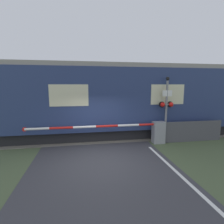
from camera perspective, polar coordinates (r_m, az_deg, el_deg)
The scene contains 6 objects.
ground_plane at distance 7.37m, azimuth -3.51°, elevation -15.25°, with size 80.00×80.00×0.00m, color #475638.
track_bed at distance 10.61m, azimuth -5.55°, elevation -7.55°, with size 36.00×3.20×0.13m.
train at distance 11.14m, azimuth 14.23°, elevation 4.00°, with size 18.68×2.88×4.15m.
crossing_barrier at distance 9.16m, azimuth 11.04°, elevation -6.16°, with size 6.89×0.44×1.13m.
signal_post at distance 9.53m, azimuth 17.36°, elevation 2.01°, with size 0.77×0.26×3.41m.
roadside_fence at distance 10.28m, azimuth 24.30°, elevation -5.80°, with size 3.57×0.06×1.10m.
Camera 1 is at (-0.70, -6.69, 3.00)m, focal length 28.00 mm.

